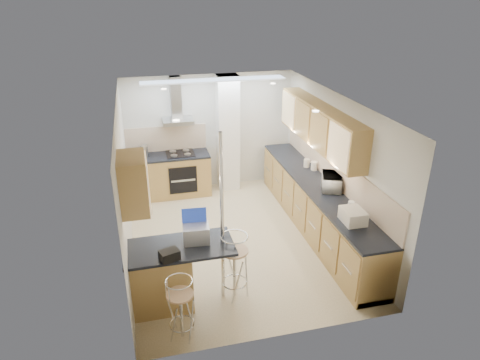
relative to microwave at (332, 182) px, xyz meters
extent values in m
plane|color=tan|center=(-1.64, 0.25, -1.06)|extent=(4.80, 4.80, 0.00)
cube|color=silver|center=(-1.64, 2.65, 0.19)|extent=(3.60, 0.04, 2.50)
cube|color=silver|center=(-1.64, -2.15, 0.19)|extent=(3.60, 0.04, 2.50)
cube|color=silver|center=(-3.44, 0.25, 0.19)|extent=(0.04, 4.80, 2.50)
cube|color=silver|center=(0.16, 0.25, 0.19)|extent=(0.04, 4.80, 2.50)
cube|color=white|center=(-1.64, 0.25, 1.44)|extent=(3.60, 4.80, 0.02)
cube|color=#AE8645|center=(-0.01, 0.65, 0.82)|extent=(0.34, 3.00, 0.72)
cube|color=#AE8645|center=(-3.27, -1.10, 0.82)|extent=(0.34, 0.62, 0.72)
cube|color=white|center=(0.14, 0.25, 0.12)|extent=(0.03, 4.40, 0.56)
cube|color=white|center=(-2.59, 2.64, 0.12)|extent=(1.70, 0.03, 0.56)
cube|color=white|center=(-1.29, 2.45, 0.19)|extent=(0.45, 0.40, 2.50)
cube|color=#B1B4B6|center=(-2.34, 2.40, 0.56)|extent=(0.62, 0.48, 0.08)
cube|color=#B1B4B6|center=(-2.34, 2.54, 1.00)|extent=(0.22, 0.20, 0.88)
cylinder|color=silver|center=(-2.17, -1.20, 0.19)|extent=(0.05, 0.05, 2.50)
cube|color=black|center=(-2.34, 2.04, -0.61)|extent=(0.58, 0.02, 0.58)
cube|color=black|center=(-2.34, 2.35, -0.13)|extent=(0.58, 0.50, 0.02)
cube|color=tan|center=(-1.64, 2.05, 1.43)|extent=(2.80, 0.35, 0.02)
cube|color=#AE8645|center=(-0.14, 0.25, -0.62)|extent=(0.60, 4.40, 0.88)
cube|color=black|center=(-0.14, 0.25, -0.16)|extent=(0.63, 4.40, 0.04)
cube|color=#AE8645|center=(-2.59, 2.35, -0.62)|extent=(1.70, 0.60, 0.88)
cube|color=black|center=(-2.59, 2.35, -0.16)|extent=(1.70, 0.63, 0.04)
cube|color=#AE8645|center=(-2.77, -1.20, -0.61)|extent=(1.35, 0.62, 0.90)
cube|color=black|center=(-2.77, -1.20, -0.14)|extent=(1.47, 0.72, 0.04)
imported|color=white|center=(0.00, 0.00, 0.00)|extent=(0.49, 0.58, 0.27)
cube|color=#A7A9AF|center=(-2.52, -1.13, 0.01)|extent=(0.37, 0.29, 0.24)
cube|color=black|center=(-2.92, -1.47, -0.05)|extent=(0.28, 0.24, 0.13)
cylinder|color=beige|center=(0.05, 0.88, -0.05)|extent=(0.14, 0.14, 0.17)
cylinder|color=beige|center=(-0.04, 1.05, -0.05)|extent=(0.12, 0.12, 0.16)
cylinder|color=beige|center=(0.03, -0.04, -0.02)|extent=(0.14, 0.14, 0.22)
cylinder|color=white|center=(-0.01, -0.74, -0.07)|extent=(0.10, 0.10, 0.13)
cube|color=beige|center=(-0.18, -1.13, -0.03)|extent=(0.31, 0.39, 0.20)
cylinder|color=#B1B4B6|center=(-3.07, 2.40, -0.02)|extent=(0.16, 0.16, 0.24)
camera|label=1|loc=(-3.14, -6.11, 3.05)|focal=32.00mm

